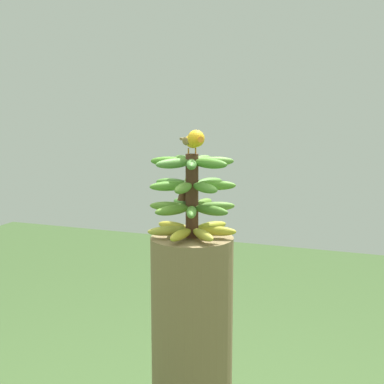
{
  "coord_description": "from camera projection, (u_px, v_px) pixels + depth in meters",
  "views": [
    {
      "loc": [
        -1.67,
        -0.64,
        1.48
      ],
      "look_at": [
        0.0,
        0.0,
        1.2
      ],
      "focal_mm": 51.42,
      "sensor_mm": 36.0,
      "label": 1
    }
  ],
  "objects": [
    {
      "name": "banana_tree",
      "position": [
        192.0,
        384.0,
        1.92
      ],
      "size": [
        0.28,
        0.28,
        1.05
      ],
      "primitive_type": "cylinder",
      "color": "olive",
      "rests_on": "ground"
    },
    {
      "name": "banana_bunch",
      "position": [
        192.0,
        196.0,
        1.81
      ],
      "size": [
        0.3,
        0.3,
        0.28
      ],
      "color": "#4C2D1E",
      "rests_on": "banana_tree"
    },
    {
      "name": "perched_bird",
      "position": [
        194.0,
        140.0,
        1.77
      ],
      "size": [
        0.17,
        0.14,
        0.08
      ],
      "color": "#C68933",
      "rests_on": "banana_bunch"
    }
  ]
}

